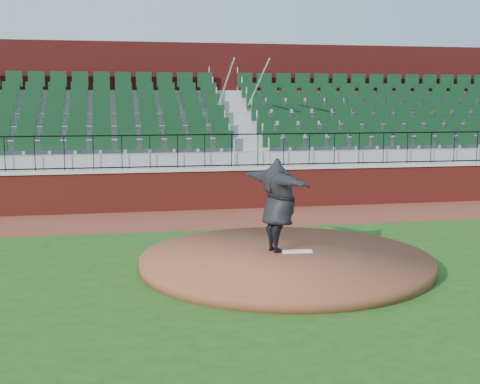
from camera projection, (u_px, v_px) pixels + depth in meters
name	position (u px, v px, depth m)	size (l,w,h in m)	color
ground	(254.00, 265.00, 13.20)	(90.00, 90.00, 0.00)	#1F4C15
warning_track	(213.00, 218.00, 18.44)	(34.00, 3.20, 0.01)	brown
field_wall	(205.00, 190.00, 19.91)	(34.00, 0.35, 1.20)	maroon
wall_cap	(205.00, 169.00, 19.82)	(34.00, 0.45, 0.10)	#B7B7B7
wall_railing	(205.00, 151.00, 19.74)	(34.00, 0.05, 1.00)	black
seating_stands	(193.00, 131.00, 22.32)	(34.00, 5.10, 4.60)	gray
concourse_wall	(184.00, 116.00, 24.98)	(34.00, 0.50, 5.50)	maroon
pitchers_mound	(286.00, 261.00, 13.02)	(5.84, 5.84, 0.25)	brown
pitching_rubber	(297.00, 251.00, 13.23)	(0.62, 0.15, 0.04)	white
pitcher	(278.00, 205.00, 13.19)	(2.37, 0.64, 1.92)	black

